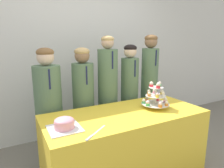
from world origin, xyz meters
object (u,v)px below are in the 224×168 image
cupcake_stand (156,97)px  student_0 (49,113)px  round_cake (64,124)px  student_4 (149,90)px  student_2 (108,98)px  student_3 (129,98)px  student_1 (84,107)px  cake_knife (93,135)px

cupcake_stand → student_0: (-1.09, 0.60, -0.21)m
round_cake → student_4: size_ratio=0.17×
student_2 → student_3: bearing=-0.0°
cupcake_stand → student_3: 0.63m
cupcake_stand → student_4: size_ratio=0.20×
student_1 → cake_knife: bearing=-105.5°
cake_knife → student_1: 0.94m
cupcake_stand → student_3: bearing=86.7°
student_3 → student_4: bearing=0.0°
student_3 → student_4: size_ratio=0.92×
cake_knife → cupcake_stand: cupcake_stand is taller
cake_knife → student_0: bearing=64.3°
cupcake_stand → student_4: 0.72m
round_cake → student_3: size_ratio=0.19×
cake_knife → student_3: 1.31m
student_0 → student_1: size_ratio=1.00×
round_cake → cupcake_stand: (1.09, 0.08, 0.08)m
cake_knife → student_3: size_ratio=0.18×
cake_knife → student_4: 1.58m
student_2 → student_1: bearing=-180.0°
student_2 → cupcake_stand: bearing=-62.6°
student_0 → round_cake: bearing=-89.5°
cupcake_stand → student_3: (0.03, 0.60, -0.17)m
student_1 → student_3: 0.70m
student_3 → student_4: (0.35, 0.00, 0.07)m
round_cake → student_4: student_4 is taller
student_2 → student_4: student_4 is taller
cupcake_stand → student_2: 0.69m
cake_knife → student_0: student_0 is taller
round_cake → student_2: 1.03m
student_1 → round_cake: bearing=-122.1°
student_2 → student_0: bearing=180.0°
cupcake_stand → student_2: bearing=117.4°
round_cake → student_2: (0.77, 0.68, -0.05)m
round_cake → student_0: (-0.01, 0.68, -0.12)m
student_2 → student_4: size_ratio=0.99×
student_0 → cupcake_stand: bearing=-28.9°
cupcake_stand → student_1: (-0.66, 0.60, -0.20)m
student_1 → student_4: 1.05m
round_cake → cupcake_stand: bearing=4.0°
round_cake → student_3: (1.12, 0.68, -0.09)m
student_0 → student_2: (0.78, -0.00, 0.07)m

